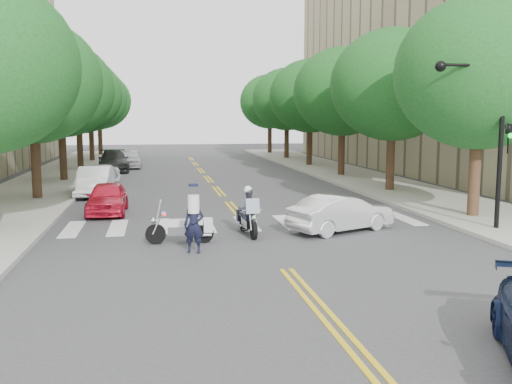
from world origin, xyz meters
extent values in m
plane|color=#38383A|center=(0.00, 0.00, 0.00)|extent=(140.00, 140.00, 0.00)
cube|color=#9E9991|center=(-9.50, 22.00, 0.07)|extent=(5.00, 60.00, 0.15)
cube|color=#9E9991|center=(9.50, 22.00, 0.07)|extent=(5.00, 60.00, 0.15)
cylinder|color=#382316|center=(-8.80, 14.00, 1.66)|extent=(0.44, 0.44, 3.32)
ellipsoid|color=#154C1B|center=(-8.80, 14.00, 5.56)|extent=(6.40, 6.40, 5.76)
cylinder|color=#382316|center=(-8.80, 22.00, 1.66)|extent=(0.44, 0.44, 3.32)
ellipsoid|color=#154C1B|center=(-8.80, 22.00, 5.56)|extent=(6.40, 6.40, 5.76)
cylinder|color=#382316|center=(-8.80, 30.00, 1.66)|extent=(0.44, 0.44, 3.32)
ellipsoid|color=#154C1B|center=(-8.80, 30.00, 5.56)|extent=(6.40, 6.40, 5.76)
cylinder|color=#382316|center=(-8.80, 38.00, 1.66)|extent=(0.44, 0.44, 3.32)
ellipsoid|color=#154C1B|center=(-8.80, 38.00, 5.56)|extent=(6.40, 6.40, 5.76)
cylinder|color=#382316|center=(-8.80, 46.00, 1.66)|extent=(0.44, 0.44, 3.32)
ellipsoid|color=#154C1B|center=(-8.80, 46.00, 5.56)|extent=(6.40, 6.40, 5.76)
cylinder|color=#382316|center=(8.80, 6.00, 1.66)|extent=(0.44, 0.44, 3.32)
ellipsoid|color=#154C1B|center=(8.80, 6.00, 5.56)|extent=(6.40, 6.40, 5.76)
cylinder|color=#382316|center=(8.80, 14.00, 1.66)|extent=(0.44, 0.44, 3.32)
ellipsoid|color=#154C1B|center=(8.80, 14.00, 5.56)|extent=(6.40, 6.40, 5.76)
cylinder|color=#382316|center=(8.80, 22.00, 1.66)|extent=(0.44, 0.44, 3.32)
ellipsoid|color=#154C1B|center=(8.80, 22.00, 5.56)|extent=(6.40, 6.40, 5.76)
cylinder|color=#382316|center=(8.80, 30.00, 1.66)|extent=(0.44, 0.44, 3.32)
ellipsoid|color=#154C1B|center=(8.80, 30.00, 5.56)|extent=(6.40, 6.40, 5.76)
cylinder|color=#382316|center=(8.80, 38.00, 1.66)|extent=(0.44, 0.44, 3.32)
ellipsoid|color=#154C1B|center=(8.80, 38.00, 5.56)|extent=(6.40, 6.40, 5.76)
cylinder|color=#382316|center=(8.80, 46.00, 1.66)|extent=(0.44, 0.44, 3.32)
ellipsoid|color=#154C1B|center=(8.80, 46.00, 5.56)|extent=(6.40, 6.40, 5.76)
cylinder|color=black|center=(8.20, 3.50, 3.00)|extent=(0.16, 0.16, 6.00)
cylinder|color=black|center=(7.00, 3.50, 5.60)|extent=(2.40, 0.10, 0.10)
sphere|color=black|center=(5.90, 3.50, 5.55)|extent=(0.36, 0.36, 0.36)
imported|color=black|center=(8.45, 3.50, 3.20)|extent=(0.16, 0.20, 1.00)
sphere|color=#0CCC26|center=(8.45, 3.35, 3.30)|extent=(0.18, 0.18, 0.18)
cylinder|color=black|center=(-0.21, 3.74, 0.30)|extent=(0.17, 0.62, 0.61)
cylinder|color=black|center=(-0.32, 5.17, 0.30)|extent=(0.21, 0.62, 0.61)
cube|color=silver|center=(-0.27, 4.50, 0.40)|extent=(0.35, 0.83, 0.29)
cube|color=black|center=(-0.26, 4.41, 0.63)|extent=(0.37, 0.65, 0.20)
cube|color=black|center=(-0.30, 4.90, 0.64)|extent=(0.40, 0.52, 0.14)
cube|color=black|center=(-0.33, 5.30, 0.54)|extent=(0.41, 0.30, 0.40)
cube|color=#8C99A5|center=(-0.22, 3.86, 1.07)|extent=(0.46, 0.17, 0.49)
cube|color=red|center=(-0.12, 4.02, 0.91)|extent=(0.10, 0.10, 0.07)
cube|color=#0C26E5|center=(-0.34, 4.00, 0.91)|extent=(0.10, 0.10, 0.07)
imported|color=#474C56|center=(-0.27, 4.50, 0.87)|extent=(0.72, 0.59, 1.41)
sphere|color=silver|center=(-0.27, 4.50, 1.52)|extent=(0.27, 0.27, 0.27)
cylinder|color=black|center=(-3.32, 3.61, 0.32)|extent=(0.63, 0.15, 0.63)
cylinder|color=black|center=(-1.83, 3.57, 0.32)|extent=(0.64, 0.19, 0.63)
cube|color=silver|center=(-2.53, 3.59, 0.42)|extent=(0.84, 0.32, 0.30)
cube|color=silver|center=(-2.62, 3.59, 0.65)|extent=(0.66, 0.35, 0.20)
cube|color=silver|center=(-2.11, 3.57, 0.67)|extent=(0.52, 0.39, 0.15)
cube|color=silver|center=(-1.69, 3.56, 0.56)|extent=(0.29, 0.42, 0.42)
cube|color=#8C99A5|center=(-3.20, 3.61, 1.11)|extent=(0.16, 0.47, 0.51)
cube|color=red|center=(-3.04, 3.49, 0.95)|extent=(0.10, 0.10, 0.07)
cube|color=#0C26E5|center=(-3.04, 3.71, 0.95)|extent=(0.10, 0.10, 0.07)
imported|color=black|center=(-2.22, 2.26, 0.81)|extent=(0.68, 0.55, 1.63)
imported|color=white|center=(2.98, 4.53, 0.64)|extent=(4.09, 2.83, 1.28)
imported|color=red|center=(-5.24, 9.71, 0.65)|extent=(1.57, 3.81, 1.29)
imported|color=white|center=(-6.30, 15.29, 0.73)|extent=(1.61, 4.45, 1.46)
imported|color=#ABADB3|center=(-6.30, 19.50, 0.61)|extent=(2.37, 4.51, 1.21)
imported|color=black|center=(-6.30, 28.50, 0.76)|extent=(2.58, 5.38, 1.51)
imported|color=#AFAFB5|center=(-5.20, 31.22, 0.72)|extent=(1.72, 4.22, 1.44)
camera|label=1|loc=(-3.25, -14.00, 3.91)|focal=40.00mm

